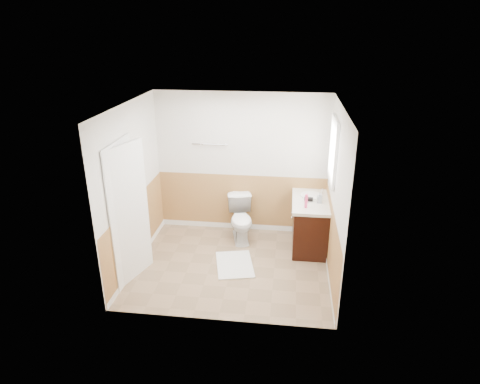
# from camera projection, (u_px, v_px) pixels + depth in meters

# --- Properties ---
(floor) EXTENTS (3.00, 3.00, 0.00)m
(floor) POSITION_uv_depth(u_px,v_px,m) (232.00, 265.00, 6.50)
(floor) COLOR #8C7051
(floor) RESTS_ON ground
(ceiling) EXTENTS (3.00, 3.00, 0.00)m
(ceiling) POSITION_uv_depth(u_px,v_px,m) (230.00, 106.00, 5.56)
(ceiling) COLOR white
(ceiling) RESTS_ON floor
(wall_back) EXTENTS (3.00, 0.00, 3.00)m
(wall_back) POSITION_uv_depth(u_px,v_px,m) (242.00, 164.00, 7.22)
(wall_back) COLOR silver
(wall_back) RESTS_ON floor
(wall_front) EXTENTS (3.00, 0.00, 3.00)m
(wall_front) POSITION_uv_depth(u_px,v_px,m) (215.00, 233.00, 4.83)
(wall_front) COLOR silver
(wall_front) RESTS_ON floor
(wall_left) EXTENTS (0.00, 3.00, 3.00)m
(wall_left) POSITION_uv_depth(u_px,v_px,m) (132.00, 187.00, 6.20)
(wall_left) COLOR silver
(wall_left) RESTS_ON floor
(wall_right) EXTENTS (0.00, 3.00, 3.00)m
(wall_right) POSITION_uv_depth(u_px,v_px,m) (336.00, 197.00, 5.86)
(wall_right) COLOR silver
(wall_right) RESTS_ON floor
(wainscot_back) EXTENTS (3.00, 0.00, 3.00)m
(wainscot_back) POSITION_uv_depth(u_px,v_px,m) (242.00, 204.00, 7.49)
(wainscot_back) COLOR #AF8646
(wainscot_back) RESTS_ON floor
(wainscot_front) EXTENTS (3.00, 0.00, 3.00)m
(wainscot_front) POSITION_uv_depth(u_px,v_px,m) (217.00, 286.00, 5.12)
(wainscot_front) COLOR #AF8646
(wainscot_front) RESTS_ON floor
(wainscot_left) EXTENTS (0.00, 2.60, 2.60)m
(wainscot_left) POSITION_uv_depth(u_px,v_px,m) (138.00, 232.00, 6.48)
(wainscot_left) COLOR #AF8646
(wainscot_left) RESTS_ON floor
(wainscot_right) EXTENTS (0.00, 2.60, 2.60)m
(wainscot_right) POSITION_uv_depth(u_px,v_px,m) (331.00, 243.00, 6.14)
(wainscot_right) COLOR #AF8646
(wainscot_right) RESTS_ON floor
(toilet) EXTENTS (0.58, 0.81, 0.75)m
(toilet) POSITION_uv_depth(u_px,v_px,m) (241.00, 219.00, 7.17)
(toilet) COLOR white
(toilet) RESTS_ON floor
(bath_mat) EXTENTS (0.72, 0.90, 0.02)m
(bath_mat) POSITION_uv_depth(u_px,v_px,m) (235.00, 264.00, 6.50)
(bath_mat) COLOR white
(bath_mat) RESTS_ON floor
(vanity_cabinet) EXTENTS (0.55, 1.10, 0.80)m
(vanity_cabinet) POSITION_uv_depth(u_px,v_px,m) (310.00, 224.00, 6.95)
(vanity_cabinet) COLOR black
(vanity_cabinet) RESTS_ON floor
(vanity_knob_left) EXTENTS (0.03, 0.03, 0.03)m
(vanity_knob_left) POSITION_uv_depth(u_px,v_px,m) (292.00, 218.00, 6.83)
(vanity_knob_left) COLOR silver
(vanity_knob_left) RESTS_ON vanity_cabinet
(vanity_knob_right) EXTENTS (0.03, 0.03, 0.03)m
(vanity_knob_right) POSITION_uv_depth(u_px,v_px,m) (292.00, 213.00, 7.02)
(vanity_knob_right) COLOR #B7B6BD
(vanity_knob_right) RESTS_ON vanity_cabinet
(countertop) EXTENTS (0.60, 1.15, 0.05)m
(countertop) POSITION_uv_depth(u_px,v_px,m) (311.00, 201.00, 6.79)
(countertop) COLOR beige
(countertop) RESTS_ON vanity_cabinet
(sink_basin) EXTENTS (0.36, 0.36, 0.02)m
(sink_basin) POSITION_uv_depth(u_px,v_px,m) (311.00, 195.00, 6.91)
(sink_basin) COLOR white
(sink_basin) RESTS_ON countertop
(faucet) EXTENTS (0.02, 0.02, 0.14)m
(faucet) POSITION_uv_depth(u_px,v_px,m) (322.00, 193.00, 6.87)
(faucet) COLOR silver
(faucet) RESTS_ON countertop
(lotion_bottle) EXTENTS (0.05, 0.05, 0.22)m
(lotion_bottle) POSITION_uv_depth(u_px,v_px,m) (306.00, 201.00, 6.44)
(lotion_bottle) COLOR #ED3D76
(lotion_bottle) RESTS_ON countertop
(soap_dispenser) EXTENTS (0.08, 0.08, 0.17)m
(soap_dispenser) POSITION_uv_depth(u_px,v_px,m) (320.00, 198.00, 6.63)
(soap_dispenser) COLOR #9AA3AD
(soap_dispenser) RESTS_ON countertop
(hair_dryer_body) EXTENTS (0.14, 0.07, 0.07)m
(hair_dryer_body) POSITION_uv_depth(u_px,v_px,m) (309.00, 199.00, 6.71)
(hair_dryer_body) COLOR black
(hair_dryer_body) RESTS_ON countertop
(hair_dryer_handle) EXTENTS (0.03, 0.03, 0.07)m
(hair_dryer_handle) POSITION_uv_depth(u_px,v_px,m) (307.00, 202.00, 6.68)
(hair_dryer_handle) COLOR black
(hair_dryer_handle) RESTS_ON countertop
(mirror_panel) EXTENTS (0.02, 0.35, 0.90)m
(mirror_panel) POSITION_uv_depth(u_px,v_px,m) (330.00, 154.00, 6.76)
(mirror_panel) COLOR silver
(mirror_panel) RESTS_ON wall_right
(window_frame) EXTENTS (0.04, 0.80, 1.00)m
(window_frame) POSITION_uv_depth(u_px,v_px,m) (333.00, 151.00, 6.21)
(window_frame) COLOR white
(window_frame) RESTS_ON wall_right
(window_glass) EXTENTS (0.01, 0.70, 0.90)m
(window_glass) POSITION_uv_depth(u_px,v_px,m) (334.00, 151.00, 6.21)
(window_glass) COLOR white
(window_glass) RESTS_ON wall_right
(door) EXTENTS (0.29, 0.78, 2.04)m
(door) POSITION_uv_depth(u_px,v_px,m) (129.00, 214.00, 5.86)
(door) COLOR white
(door) RESTS_ON wall_left
(door_frame) EXTENTS (0.02, 0.92, 2.10)m
(door_frame) POSITION_uv_depth(u_px,v_px,m) (124.00, 213.00, 5.86)
(door_frame) COLOR white
(door_frame) RESTS_ON wall_left
(door_knob) EXTENTS (0.06, 0.06, 0.06)m
(door_knob) POSITION_uv_depth(u_px,v_px,m) (142.00, 209.00, 6.18)
(door_knob) COLOR silver
(door_knob) RESTS_ON door
(towel_bar) EXTENTS (0.62, 0.02, 0.02)m
(towel_bar) POSITION_uv_depth(u_px,v_px,m) (210.00, 144.00, 7.10)
(towel_bar) COLOR silver
(towel_bar) RESTS_ON wall_back
(tp_holder_bar) EXTENTS (0.14, 0.02, 0.02)m
(tp_holder_bar) POSITION_uv_depth(u_px,v_px,m) (236.00, 194.00, 7.37)
(tp_holder_bar) COLOR silver
(tp_holder_bar) RESTS_ON wall_back
(tp_roll) EXTENTS (0.10, 0.11, 0.11)m
(tp_roll) POSITION_uv_depth(u_px,v_px,m) (236.00, 194.00, 7.37)
(tp_roll) COLOR white
(tp_roll) RESTS_ON tp_holder_bar
(tp_sheet) EXTENTS (0.10, 0.01, 0.16)m
(tp_sheet) POSITION_uv_depth(u_px,v_px,m) (236.00, 200.00, 7.42)
(tp_sheet) COLOR white
(tp_sheet) RESTS_ON tp_roll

